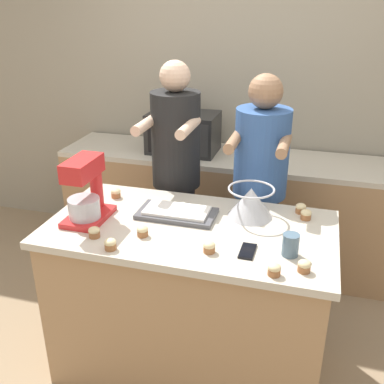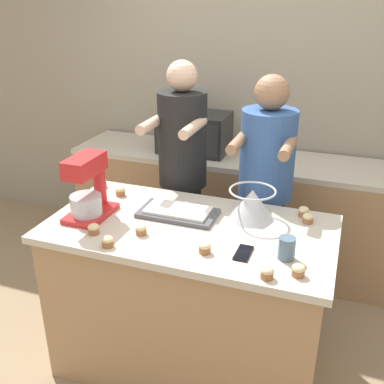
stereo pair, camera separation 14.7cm
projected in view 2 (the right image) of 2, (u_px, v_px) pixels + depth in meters
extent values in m
plane|color=#937A5B|center=(190.00, 362.00, 2.79)|extent=(16.00, 16.00, 0.00)
cube|color=gray|center=(258.00, 94.00, 3.64)|extent=(10.00, 0.06, 2.70)
cube|color=#A87F56|center=(190.00, 302.00, 2.60)|extent=(1.47, 0.76, 0.92)
cube|color=beige|center=(189.00, 229.00, 2.41)|extent=(1.54, 0.81, 0.04)
cube|color=#A87F56|center=(243.00, 212.00, 3.71)|extent=(2.80, 0.60, 0.89)
cube|color=beige|center=(245.00, 159.00, 3.52)|extent=(2.80, 0.60, 0.04)
cylinder|color=#232328|center=(183.00, 243.00, 3.22)|extent=(0.25, 0.25, 0.92)
cylinder|color=black|center=(183.00, 140.00, 2.91)|extent=(0.32, 0.32, 0.62)
sphere|color=#DBB293|center=(182.00, 76.00, 2.75)|extent=(0.19, 0.19, 0.19)
cylinder|color=#DBB293|center=(152.00, 123.00, 2.75)|extent=(0.06, 0.34, 0.06)
cylinder|color=#DBB293|center=(193.00, 127.00, 2.67)|extent=(0.06, 0.34, 0.06)
cylinder|color=#232328|center=(260.00, 257.00, 3.05)|extent=(0.26, 0.26, 0.91)
cylinder|color=#335693|center=(267.00, 155.00, 2.75)|extent=(0.34, 0.34, 0.56)
sphere|color=#936B4C|center=(272.00, 92.00, 2.60)|extent=(0.21, 0.21, 0.21)
cylinder|color=#936B4C|center=(238.00, 142.00, 2.60)|extent=(0.06, 0.34, 0.06)
cylinder|color=#936B4C|center=(288.00, 147.00, 2.51)|extent=(0.06, 0.34, 0.06)
cube|color=red|center=(91.00, 213.00, 2.50)|extent=(0.20, 0.30, 0.03)
cylinder|color=red|center=(100.00, 185.00, 2.55)|extent=(0.07, 0.07, 0.23)
cube|color=red|center=(85.00, 165.00, 2.37)|extent=(0.13, 0.26, 0.10)
cylinder|color=#BCBCC1|center=(86.00, 205.00, 2.44)|extent=(0.17, 0.17, 0.11)
cone|color=#BCBCC1|center=(252.00, 204.00, 2.45)|extent=(0.25, 0.25, 0.17)
torus|color=#BCBCC1|center=(253.00, 191.00, 2.42)|extent=(0.26, 0.26, 0.01)
cube|color=#4C4C51|center=(178.00, 213.00, 2.51)|extent=(0.43, 0.23, 0.02)
cube|color=white|center=(178.00, 210.00, 2.50)|extent=(0.36, 0.18, 0.02)
cube|color=black|center=(194.00, 132.00, 3.58)|extent=(0.54, 0.36, 0.31)
cube|color=black|center=(181.00, 138.00, 3.44)|extent=(0.37, 0.01, 0.25)
cube|color=#2D2D2D|center=(211.00, 141.00, 3.36)|extent=(0.11, 0.01, 0.25)
cube|color=black|center=(243.00, 253.00, 2.14)|extent=(0.07, 0.14, 0.01)
cube|color=black|center=(244.00, 252.00, 2.14)|extent=(0.06, 0.13, 0.00)
cylinder|color=slate|center=(287.00, 248.00, 2.08)|extent=(0.08, 0.08, 0.11)
cylinder|color=#9E6038|center=(94.00, 231.00, 2.31)|extent=(0.06, 0.06, 0.03)
ellipsoid|color=beige|center=(93.00, 227.00, 2.30)|extent=(0.06, 0.06, 0.04)
cylinder|color=#9E6038|center=(205.00, 250.00, 2.14)|extent=(0.06, 0.06, 0.03)
ellipsoid|color=beige|center=(205.00, 246.00, 2.13)|extent=(0.06, 0.06, 0.04)
cylinder|color=#9E6038|center=(121.00, 193.00, 2.76)|extent=(0.06, 0.06, 0.03)
ellipsoid|color=beige|center=(120.00, 189.00, 2.75)|extent=(0.06, 0.06, 0.04)
cylinder|color=#9E6038|center=(267.00, 275.00, 1.95)|extent=(0.06, 0.06, 0.03)
ellipsoid|color=beige|center=(267.00, 270.00, 1.94)|extent=(0.06, 0.06, 0.04)
cylinder|color=#9E6038|center=(298.00, 273.00, 1.97)|extent=(0.06, 0.06, 0.03)
ellipsoid|color=beige|center=(299.00, 268.00, 1.96)|extent=(0.06, 0.06, 0.04)
cylinder|color=#9E6038|center=(102.00, 185.00, 2.89)|extent=(0.06, 0.06, 0.03)
ellipsoid|color=beige|center=(102.00, 181.00, 2.88)|extent=(0.06, 0.06, 0.04)
cylinder|color=#9E6038|center=(303.00, 214.00, 2.50)|extent=(0.06, 0.06, 0.03)
ellipsoid|color=beige|center=(304.00, 210.00, 2.49)|extent=(0.06, 0.06, 0.04)
cylinder|color=#9E6038|center=(308.00, 220.00, 2.43)|extent=(0.06, 0.06, 0.03)
ellipsoid|color=beige|center=(308.00, 216.00, 2.42)|extent=(0.06, 0.06, 0.04)
cylinder|color=#9E6038|center=(108.00, 244.00, 2.20)|extent=(0.06, 0.06, 0.03)
ellipsoid|color=beige|center=(107.00, 239.00, 2.19)|extent=(0.06, 0.06, 0.04)
cylinder|color=#9E6038|center=(141.00, 232.00, 2.31)|extent=(0.06, 0.06, 0.03)
ellipsoid|color=beige|center=(141.00, 228.00, 2.30)|extent=(0.06, 0.06, 0.04)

